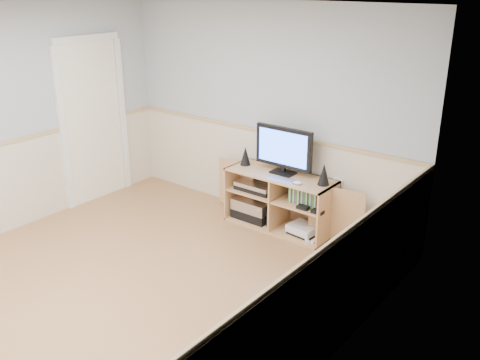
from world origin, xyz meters
name	(u,v)px	position (x,y,z in m)	size (l,w,h in m)	color
room	(120,161)	(-0.06, 0.12, 1.22)	(4.04, 4.54, 2.54)	tan
media_cabinet	(282,199)	(0.41, 2.04, 0.33)	(1.98, 0.48, 0.65)	tan
monitor	(284,149)	(0.41, 2.03, 0.94)	(0.71, 0.18, 0.54)	black
speaker_left	(245,156)	(-0.10, 2.00, 0.76)	(0.12, 0.12, 0.22)	black
speaker_right	(324,174)	(0.94, 2.00, 0.77)	(0.13, 0.13, 0.23)	black
keyboard	(282,180)	(0.52, 1.84, 0.66)	(0.30, 0.12, 0.01)	silver
mouse	(298,183)	(0.72, 1.84, 0.67)	(0.10, 0.06, 0.04)	white
av_components	(256,202)	(0.07, 1.98, 0.22)	(0.53, 0.34, 0.47)	black
game_consoles	(303,229)	(0.74, 1.97, 0.07)	(0.46, 0.30, 0.11)	white
game_cases	(305,196)	(0.75, 1.96, 0.48)	(0.34, 0.14, 0.19)	#3F8C3F
wall_outlet	(338,184)	(1.00, 2.23, 0.60)	(0.12, 0.03, 0.12)	white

